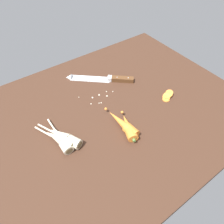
# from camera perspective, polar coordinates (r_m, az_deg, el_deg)

# --- Properties ---
(ground_plane) EXTENTS (1.20, 0.90, 0.04)m
(ground_plane) POSITION_cam_1_polar(r_m,az_deg,el_deg) (0.90, -0.73, -0.71)
(ground_plane) COLOR #42281C
(chefs_knife) EXTENTS (0.28, 0.25, 0.04)m
(chefs_knife) POSITION_cam_1_polar(r_m,az_deg,el_deg) (1.04, -3.86, 9.40)
(chefs_knife) COLOR silver
(chefs_knife) RESTS_ON ground_plane
(whole_carrot) EXTENTS (0.06, 0.20, 0.04)m
(whole_carrot) POSITION_cam_1_polar(r_m,az_deg,el_deg) (0.81, 3.18, -3.46)
(whole_carrot) COLOR orange
(whole_carrot) RESTS_ON ground_plane
(whole_carrot_second) EXTENTS (0.08, 0.15, 0.04)m
(whole_carrot_second) POSITION_cam_1_polar(r_m,az_deg,el_deg) (0.80, 4.72, -4.41)
(whole_carrot_second) COLOR orange
(whole_carrot_second) RESTS_ON ground_plane
(parsnip_front) EXTENTS (0.04, 0.19, 0.04)m
(parsnip_front) POSITION_cam_1_polar(r_m,az_deg,el_deg) (0.79, -14.03, -7.52)
(parsnip_front) COLOR beige
(parsnip_front) RESTS_ON ground_plane
(parsnip_mid_left) EXTENTS (0.10, 0.18, 0.04)m
(parsnip_mid_left) POSITION_cam_1_polar(r_m,az_deg,el_deg) (0.80, -14.54, -7.55)
(parsnip_mid_left) COLOR beige
(parsnip_mid_left) RESTS_ON ground_plane
(parsnip_mid_right) EXTENTS (0.11, 0.20, 0.04)m
(parsnip_mid_right) POSITION_cam_1_polar(r_m,az_deg,el_deg) (0.80, -13.06, -7.00)
(parsnip_mid_right) COLOR beige
(parsnip_mid_right) RESTS_ON ground_plane
(carrot_slice_stack) EXTENTS (0.07, 0.05, 0.03)m
(carrot_slice_stack) POSITION_cam_1_polar(r_m,az_deg,el_deg) (0.98, 15.39, 4.44)
(carrot_slice_stack) COLOR orange
(carrot_slice_stack) RESTS_ON ground_plane
(mince_crumbs) EXTENTS (0.16, 0.10, 0.01)m
(mince_crumbs) POSITION_cam_1_polar(r_m,az_deg,el_deg) (0.95, -3.57, 4.35)
(mince_crumbs) COLOR silver
(mince_crumbs) RESTS_ON ground_plane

